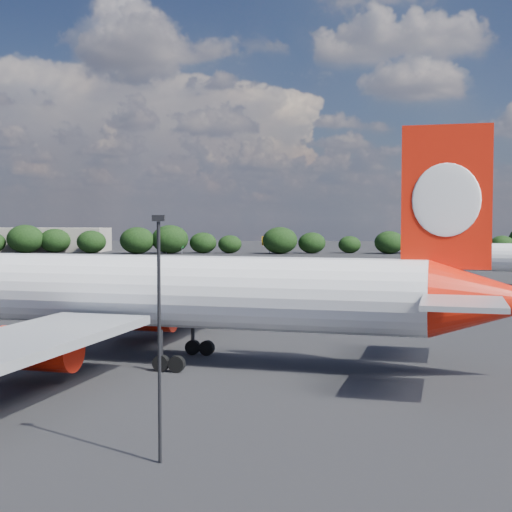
{
  "coord_description": "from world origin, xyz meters",
  "views": [
    {
      "loc": [
        18.9,
        -47.23,
        11.11
      ],
      "look_at": [
        16.0,
        12.0,
        8.0
      ],
      "focal_mm": 50.0,
      "sensor_mm": 36.0,
      "label": 1
    }
  ],
  "objects": [
    {
      "name": "horizon_treeline",
      "position": [
        6.05,
        180.01,
        3.98
      ],
      "size": [
        205.54,
        16.21,
        9.18
      ],
      "color": "black",
      "rests_on": "ground"
    },
    {
      "name": "highway_sign",
      "position": [
        -18.0,
        176.0,
        3.13
      ],
      "size": [
        6.0,
        0.3,
        4.5
      ],
      "color": "#13621F",
      "rests_on": "ground"
    },
    {
      "name": "billboard_yellow",
      "position": [
        12.0,
        182.0,
        3.87
      ],
      "size": [
        5.0,
        0.3,
        5.5
      ],
      "color": "orange",
      "rests_on": "ground"
    },
    {
      "name": "qantas_airliner",
      "position": [
        9.88,
        6.98,
        5.35
      ],
      "size": [
        53.51,
        51.17,
        17.57
      ],
      "color": "white",
      "rests_on": "ground"
    },
    {
      "name": "ground",
      "position": [
        0.0,
        60.0,
        0.0
      ],
      "size": [
        500.0,
        500.0,
        0.0
      ],
      "primitive_type": "plane",
      "color": "black",
      "rests_on": "ground"
    },
    {
      "name": "apron_lamp_post",
      "position": [
        12.98,
        -15.61,
        6.29
      ],
      "size": [
        0.55,
        0.3,
        11.27
      ],
      "color": "black",
      "rests_on": "ground"
    },
    {
      "name": "terminal_building",
      "position": [
        -65.0,
        192.0,
        4.0
      ],
      "size": [
        42.0,
        16.0,
        8.0
      ],
      "color": "gray",
      "rests_on": "ground"
    }
  ]
}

